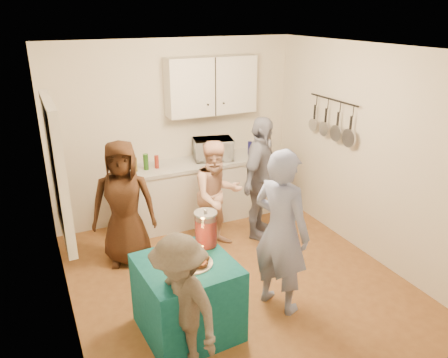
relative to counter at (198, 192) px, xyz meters
name	(u,v)px	position (x,y,z in m)	size (l,w,h in m)	color
floor	(237,281)	(-0.20, -1.70, -0.43)	(4.00, 4.00, 0.00)	brown
ceiling	(240,49)	(-0.20, -1.70, 2.17)	(4.00, 4.00, 0.00)	white
back_wall	(176,132)	(-0.20, 0.30, 0.87)	(3.60, 3.60, 0.00)	silver
left_wall	(59,207)	(-2.00, -1.70, 0.87)	(4.00, 4.00, 0.00)	silver
right_wall	(370,154)	(1.60, -1.70, 0.87)	(4.00, 4.00, 0.00)	silver
window_night	(55,170)	(-1.97, -1.40, 1.12)	(0.04, 1.00, 1.20)	black
counter	(198,192)	(0.00, 0.00, 0.00)	(2.20, 0.58, 0.86)	white
countertop	(197,163)	(0.00, 0.00, 0.46)	(2.24, 0.62, 0.05)	beige
upper_cabinet	(211,86)	(0.30, 0.15, 1.52)	(1.30, 0.30, 0.80)	white
pot_rack	(330,119)	(1.52, -1.00, 1.17)	(0.12, 1.00, 0.60)	black
microwave	(213,149)	(0.25, 0.00, 0.63)	(0.55, 0.38, 0.31)	white
party_table	(188,297)	(-1.00, -2.24, -0.05)	(0.85, 0.85, 0.76)	#0E555D
donut_cake	(192,255)	(-0.95, -2.28, 0.42)	(0.38, 0.38, 0.18)	#381C0C
punch_jar	(206,230)	(-0.70, -2.01, 0.50)	(0.22, 0.22, 0.34)	red
man_birthday	(281,232)	(0.00, -2.27, 0.44)	(0.64, 0.42, 1.75)	#8794C5
woman_back_left	(124,203)	(-1.23, -0.71, 0.35)	(0.76, 0.50, 1.56)	brown
woman_back_center	(217,196)	(-0.07, -0.85, 0.29)	(0.71, 0.55, 1.45)	#E28E75
woman_back_right	(260,179)	(0.57, -0.84, 0.41)	(0.99, 0.41, 1.68)	black
child_near_left	(180,306)	(-1.22, -2.67, 0.22)	(0.84, 0.48, 1.30)	#4E463E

